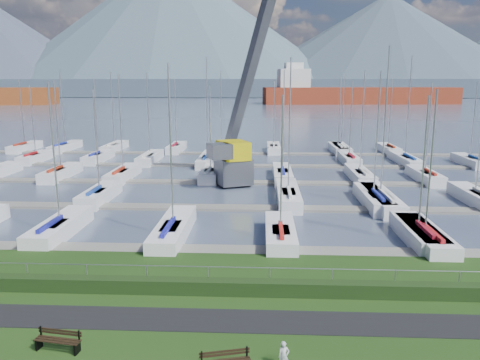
# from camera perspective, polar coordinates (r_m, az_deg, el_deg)

# --- Properties ---
(path) EXTENTS (160.00, 2.00, 0.04)m
(path) POSITION_cam_1_polar(r_m,az_deg,el_deg) (20.82, -2.04, -16.75)
(path) COLOR black
(path) RESTS_ON grass
(water) EXTENTS (800.00, 540.00, 0.20)m
(water) POSITION_cam_1_polar(r_m,az_deg,el_deg) (281.41, 2.43, 9.72)
(water) COLOR #49546B
(hedge) EXTENTS (80.00, 0.70, 0.70)m
(hedge) POSITION_cam_1_polar(r_m,az_deg,el_deg) (22.99, -1.50, -12.91)
(hedge) COLOR black
(hedge) RESTS_ON grass
(fence) EXTENTS (80.00, 0.04, 0.04)m
(fence) POSITION_cam_1_polar(r_m,az_deg,el_deg) (23.01, -1.44, -10.57)
(fence) COLOR #92959A
(fence) RESTS_ON grass
(foothill) EXTENTS (900.00, 80.00, 12.00)m
(foothill) POSITION_cam_1_polar(r_m,az_deg,el_deg) (351.24, 2.51, 11.19)
(foothill) COLOR #455565
(foothill) RESTS_ON water
(mountains) EXTENTS (1190.00, 360.00, 115.00)m
(mountains) POSITION_cam_1_polar(r_m,az_deg,el_deg) (427.46, 3.64, 16.75)
(mountains) COLOR #3B4557
(mountains) RESTS_ON water
(docks) EXTENTS (90.00, 41.60, 0.25)m
(docks) POSITION_cam_1_polar(r_m,az_deg,el_deg) (48.33, 0.79, -0.33)
(docks) COLOR gray
(docks) RESTS_ON water
(bench_left) EXTENTS (1.84, 0.69, 0.85)m
(bench_left) POSITION_cam_1_polar(r_m,az_deg,el_deg) (19.89, -21.28, -17.75)
(bench_left) COLOR black
(bench_left) RESTS_ON grass
(person) EXTENTS (0.46, 0.36, 1.11)m
(person) POSITION_cam_1_polar(r_m,az_deg,el_deg) (17.77, 5.36, -20.21)
(person) COLOR #B3B3BA
(person) RESTS_ON grass
(crane) EXTENTS (7.84, 12.87, 22.35)m
(crane) POSITION_cam_1_polar(r_m,az_deg,el_deg) (47.78, -0.19, 6.27)
(crane) COLOR slate
(crane) RESTS_ON water
(cargo_ship_mid) EXTENTS (93.59, 26.51, 21.50)m
(cargo_ship_mid) POSITION_cam_1_polar(r_m,az_deg,el_deg) (234.79, 13.34, 9.98)
(cargo_ship_mid) COLOR maroon
(cargo_ship_mid) RESTS_ON water
(sailboat_fleet) EXTENTS (74.99, 49.76, 13.72)m
(sailboat_fleet) POSITION_cam_1_polar(r_m,az_deg,el_deg) (50.49, 0.14, 6.64)
(sailboat_fleet) COLOR white
(sailboat_fleet) RESTS_ON water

